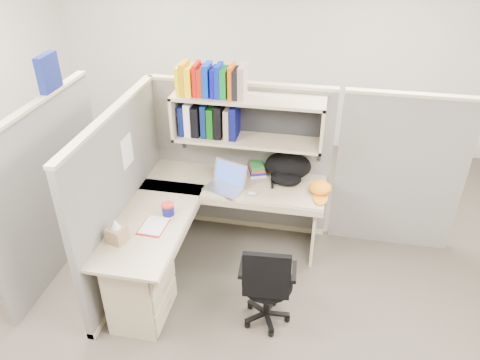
% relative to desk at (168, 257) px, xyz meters
% --- Properties ---
extents(ground, '(6.00, 6.00, 0.00)m').
position_rel_desk_xyz_m(ground, '(0.41, 0.29, -0.44)').
color(ground, '#37312B').
rests_on(ground, ground).
extents(room_shell, '(6.00, 6.00, 6.00)m').
position_rel_desk_xyz_m(room_shell, '(0.41, 0.29, 1.18)').
color(room_shell, '#BCB8AA').
rests_on(room_shell, ground).
extents(cubicle, '(3.79, 1.84, 1.95)m').
position_rel_desk_xyz_m(cubicle, '(0.04, 0.74, 0.47)').
color(cubicle, '#63635E').
rests_on(cubicle, ground).
extents(desk, '(1.74, 1.75, 0.73)m').
position_rel_desk_xyz_m(desk, '(0.00, 0.00, 0.00)').
color(desk, gray).
rests_on(desk, ground).
extents(laptop, '(0.44, 0.44, 0.25)m').
position_rel_desk_xyz_m(laptop, '(0.33, 0.70, 0.41)').
color(laptop, '#B8B8BD').
rests_on(laptop, desk).
extents(backpack, '(0.49, 0.40, 0.26)m').
position_rel_desk_xyz_m(backpack, '(0.90, 0.99, 0.42)').
color(backpack, black).
rests_on(backpack, desk).
extents(orange_cap, '(0.23, 0.26, 0.11)m').
position_rel_desk_xyz_m(orange_cap, '(1.23, 0.82, 0.35)').
color(orange_cap, orange).
rests_on(orange_cap, desk).
extents(snack_canister, '(0.11, 0.11, 0.11)m').
position_rel_desk_xyz_m(snack_canister, '(-0.05, 0.22, 0.35)').
color(snack_canister, navy).
rests_on(snack_canister, desk).
extents(tissue_box, '(0.16, 0.16, 0.21)m').
position_rel_desk_xyz_m(tissue_box, '(-0.33, -0.21, 0.40)').
color(tissue_box, '#9C7A58').
rests_on(tissue_box, desk).
extents(mouse, '(0.10, 0.08, 0.03)m').
position_rel_desk_xyz_m(mouse, '(0.61, 0.67, 0.31)').
color(mouse, '#9BBADD').
rests_on(mouse, desk).
extents(paper_cup, '(0.07, 0.07, 0.09)m').
position_rel_desk_xyz_m(paper_cup, '(0.39, 1.05, 0.33)').
color(paper_cup, white).
rests_on(paper_cup, desk).
extents(book_stack, '(0.22, 0.25, 0.10)m').
position_rel_desk_xyz_m(book_stack, '(0.59, 1.07, 0.34)').
color(book_stack, slate).
rests_on(book_stack, desk).
extents(loose_paper, '(0.20, 0.26, 0.00)m').
position_rel_desk_xyz_m(loose_paper, '(-0.12, 0.05, 0.29)').
color(loose_paper, white).
rests_on(loose_paper, desk).
extents(task_chair, '(0.47, 0.43, 0.88)m').
position_rel_desk_xyz_m(task_chair, '(0.88, -0.16, -0.13)').
color(task_chair, black).
rests_on(task_chair, ground).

